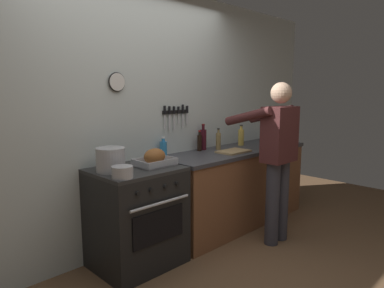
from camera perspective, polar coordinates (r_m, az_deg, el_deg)
name	(u,v)px	position (r m, az deg, el deg)	size (l,w,h in m)	color
wall_back	(131,119)	(3.48, -9.92, 4.04)	(6.00, 0.13, 2.60)	silver
counter_block	(235,186)	(4.19, 7.00, -6.89)	(2.03, 0.65, 0.90)	brown
stove	(137,217)	(3.25, -9.03, -11.68)	(0.76, 0.67, 0.90)	black
person_cook	(277,152)	(3.66, 13.76, -1.34)	(0.51, 0.63, 1.66)	#383842
roasting_pan	(155,158)	(3.19, -6.12, -2.34)	(0.35, 0.26, 0.16)	#B7B7BC
stock_pot	(111,160)	(3.01, -13.17, -2.53)	(0.25, 0.25, 0.20)	#B7B7BC
saucepan	(122,172)	(2.78, -11.32, -4.54)	(0.17, 0.17, 0.10)	#B7B7BC
cutting_board	(233,151)	(3.88, 6.80, -1.20)	(0.36, 0.24, 0.02)	tan
bottle_soy_sauce	(199,142)	(3.93, 1.23, 0.26)	(0.05, 0.05, 0.23)	black
bottle_wine_red	(203,139)	(4.01, 1.84, 0.83)	(0.07, 0.07, 0.30)	#47141E
bottle_dish_soap	(163,149)	(3.61, -4.71, -0.74)	(0.07, 0.07, 0.21)	#338CCC
bottle_vinegar	(218,141)	(4.02, 4.33, 0.53)	(0.06, 0.06, 0.25)	#997F4C
bottle_cooking_oil	(241,137)	(4.38, 8.03, 1.18)	(0.07, 0.07, 0.25)	gold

